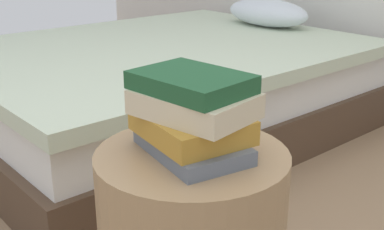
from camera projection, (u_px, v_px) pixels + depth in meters
name	position (u px, v px, depth m)	size (l,w,h in m)	color
bed	(164.00, 86.00, 2.61)	(1.56, 2.02, 0.62)	#4C3828
book_slate	(190.00, 146.00, 1.10)	(0.25, 0.17, 0.03)	slate
book_ochre	(191.00, 125.00, 1.10)	(0.24, 0.19, 0.05)	#B7842D
book_cream	(196.00, 104.00, 1.07)	(0.25, 0.18, 0.05)	beige
book_forest	(191.00, 82.00, 1.06)	(0.24, 0.18, 0.04)	#1E512D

